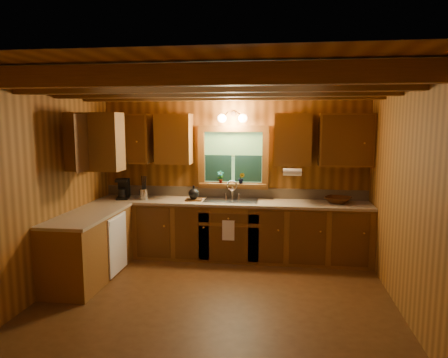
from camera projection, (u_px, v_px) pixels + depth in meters
name	position (u px, v px, depth m)	size (l,w,h in m)	color
room	(215.00, 193.00, 4.73)	(4.20, 4.20, 4.20)	#4F2F13
ceiling_beams	(214.00, 87.00, 4.57)	(4.20, 2.54, 0.18)	brown
base_cabinets	(196.00, 235.00, 6.18)	(4.20, 2.22, 0.86)	brown
countertop	(196.00, 205.00, 6.12)	(4.20, 2.24, 0.04)	tan
backsplash	(233.00, 193.00, 6.63)	(4.20, 0.02, 0.16)	tan
dishwasher_panel	(118.00, 244.00, 5.72)	(0.02, 0.60, 0.80)	white
upper_cabinets	(192.00, 140.00, 6.13)	(4.19, 1.77, 0.78)	brown
window	(233.00, 159.00, 6.53)	(1.12, 0.08, 1.00)	brown
window_sill	(233.00, 185.00, 6.54)	(1.06, 0.14, 0.04)	brown
wall_sconce	(232.00, 118.00, 6.33)	(0.45, 0.21, 0.17)	black
paper_towel_roll	(292.00, 172.00, 6.10)	(0.11, 0.11, 0.27)	white
dish_towel	(228.00, 230.00, 6.08)	(0.18, 0.01, 0.30)	white
sink	(231.00, 204.00, 6.37)	(0.82, 0.48, 0.43)	silver
coffee_maker	(123.00, 189.00, 6.51)	(0.18, 0.23, 0.32)	black
utensil_crock	(144.00, 194.00, 6.47)	(0.13, 0.13, 0.37)	silver
cutting_board	(194.00, 200.00, 6.39)	(0.25, 0.18, 0.02)	#543012
teakettle	(194.00, 194.00, 6.37)	(0.17, 0.17, 0.21)	black
wicker_basket	(338.00, 200.00, 6.17)	(0.38, 0.38, 0.09)	#48230C
potted_plant_left	(220.00, 177.00, 6.55)	(0.11, 0.07, 0.20)	#543012
potted_plant_right	(241.00, 178.00, 6.48)	(0.10, 0.08, 0.18)	#543012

